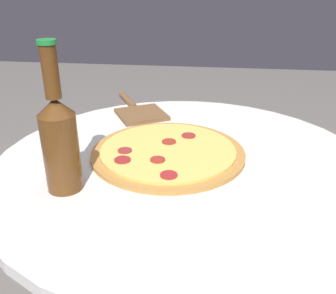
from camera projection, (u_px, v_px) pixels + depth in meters
table at (184, 219)px, 0.94m from camera, size 0.88×0.88×0.71m
pizza at (168, 152)px, 0.89m from camera, size 0.37×0.37×0.02m
beer_bottle at (60, 139)px, 0.71m from camera, size 0.07×0.07×0.29m
pizza_paddle at (138, 111)px, 1.16m from camera, size 0.28×0.21×0.02m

